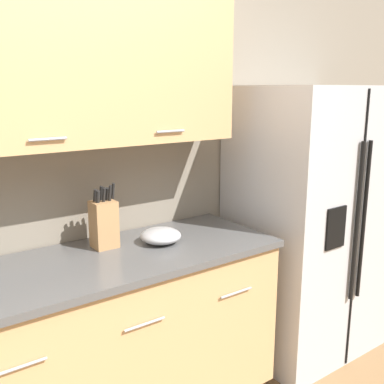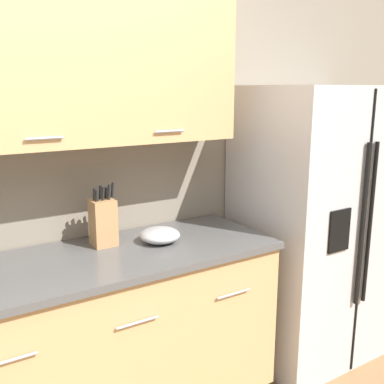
# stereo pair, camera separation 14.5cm
# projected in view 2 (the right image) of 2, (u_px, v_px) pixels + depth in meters

# --- Properties ---
(wall_back) EXTENTS (10.00, 0.39, 2.60)m
(wall_back) POSITION_uv_depth(u_px,v_px,m) (10.00, 143.00, 2.12)
(wall_back) COLOR gray
(wall_back) RESTS_ON ground_plane
(counter_unit) EXTENTS (2.23, 0.64, 0.93)m
(counter_unit) POSITION_uv_depth(u_px,v_px,m) (59.00, 354.00, 2.15)
(counter_unit) COLOR black
(counter_unit) RESTS_ON ground_plane
(refrigerator) EXTENTS (0.94, 0.74, 1.74)m
(refrigerator) POSITION_uv_depth(u_px,v_px,m) (316.00, 224.00, 2.90)
(refrigerator) COLOR #B2B2B5
(refrigerator) RESTS_ON ground_plane
(knife_block) EXTENTS (0.13, 0.11, 0.32)m
(knife_block) POSITION_uv_depth(u_px,v_px,m) (103.00, 221.00, 2.28)
(knife_block) COLOR #A87A4C
(knife_block) RESTS_ON counter_unit
(mixing_bowl) EXTENTS (0.21, 0.21, 0.08)m
(mixing_bowl) POSITION_uv_depth(u_px,v_px,m) (160.00, 235.00, 2.35)
(mixing_bowl) COLOR #A3A3A5
(mixing_bowl) RESTS_ON counter_unit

